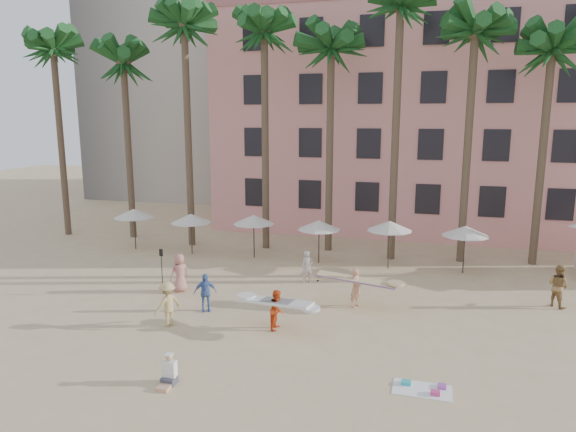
# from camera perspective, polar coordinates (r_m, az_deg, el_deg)

# --- Properties ---
(ground) EXTENTS (120.00, 120.00, 0.00)m
(ground) POSITION_cam_1_polar(r_m,az_deg,el_deg) (18.55, -1.58, -15.94)
(ground) COLOR #D1B789
(ground) RESTS_ON ground
(pink_hotel) EXTENTS (35.00, 14.00, 16.00)m
(pink_hotel) POSITION_cam_1_polar(r_m,az_deg,el_deg) (41.89, 18.39, 9.94)
(pink_hotel) COLOR #E08F88
(pink_hotel) RESTS_ON ground
(palm_row) EXTENTS (44.40, 5.40, 16.30)m
(palm_row) POSITION_cam_1_polar(r_m,az_deg,el_deg) (31.45, 7.53, 19.29)
(palm_row) COLOR brown
(palm_row) RESTS_ON ground
(umbrella_row) EXTENTS (22.50, 2.70, 2.73)m
(umbrella_row) POSITION_cam_1_polar(r_m,az_deg,el_deg) (30.00, -0.27, -0.65)
(umbrella_row) COLOR #332B23
(umbrella_row) RESTS_ON ground
(beach_towel) EXTENTS (1.82, 1.04, 0.14)m
(beach_towel) POSITION_cam_1_polar(r_m,az_deg,el_deg) (17.45, 14.85, -18.06)
(beach_towel) COLOR white
(beach_towel) RESTS_ON ground
(carrier_yellow) EXTENTS (3.49, 0.82, 1.80)m
(carrier_yellow) POSITION_cam_1_polar(r_m,az_deg,el_deg) (23.26, 7.56, -7.59)
(carrier_yellow) COLOR tan
(carrier_yellow) RESTS_ON ground
(carrier_white) EXTENTS (3.04, 1.41, 1.62)m
(carrier_white) POSITION_cam_1_polar(r_m,az_deg,el_deg) (20.82, -1.19, -10.17)
(carrier_white) COLOR #D74616
(carrier_white) RESTS_ON ground
(beachgoers) EXTENTS (18.37, 7.84, 1.93)m
(beachgoers) POSITION_cam_1_polar(r_m,az_deg,el_deg) (23.08, 0.37, -7.90)
(beachgoers) COLOR #B47166
(beachgoers) RESTS_ON ground
(paddle) EXTENTS (0.18, 0.04, 2.23)m
(paddle) POSITION_cam_1_polar(r_m,az_deg,el_deg) (25.26, -13.86, -5.38)
(paddle) COLOR black
(paddle) RESTS_ON ground
(seated_man) EXTENTS (0.44, 0.77, 1.00)m
(seated_man) POSITION_cam_1_polar(r_m,az_deg,el_deg) (17.49, -13.13, -16.74)
(seated_man) COLOR #3F3F4C
(seated_man) RESTS_ON ground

